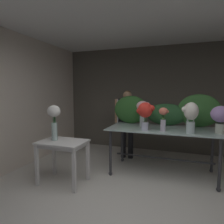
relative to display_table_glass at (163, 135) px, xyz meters
The scene contains 15 objects.
ground_plane 0.82m from the display_table_glass, 158.47° to the right, with size 7.36×7.36×0.00m, color silver.
wall_back 1.69m from the display_table_glass, 101.23° to the left, with size 5.07×0.12×2.72m, color #5B564C.
wall_left 2.91m from the display_table_glass, behind, with size 0.12×3.47×2.72m, color beige.
ceiling_slab 2.05m from the display_table_glass, 158.47° to the right, with size 5.19×3.47×0.12m, color silver.
display_table_glass is the anchor object (origin of this frame).
side_table_white 1.83m from the display_table_glass, 148.77° to the right, with size 0.78×0.55×0.73m.
florist 1.11m from the display_table_glass, 142.95° to the left, with size 0.60×0.24×1.58m.
foliage_backdrop 0.55m from the display_table_glass, 85.21° to the left, with size 2.11×0.29×0.63m.
vase_coral_anemones 0.44m from the display_table_glass, 85.49° to the right, with size 0.17×0.15×0.41m.
vase_blush_freesia 0.61m from the display_table_glass, behind, with size 0.26×0.24×0.50m.
vase_ivory_snapdragons 0.70m from the display_table_glass, 35.38° to the right, with size 0.26×0.23×0.51m.
vase_scarlet_ranunculus 0.61m from the display_table_glass, 134.69° to the right, with size 0.32×0.26×0.50m.
vase_fuchsia_peonies 0.63m from the display_table_glass, ahead, with size 0.23×0.23×0.49m.
vase_lilac_dahlias 1.01m from the display_table_glass, ahead, with size 0.30×0.30×0.45m.
vase_white_roses_tall 2.00m from the display_table_glass, 151.14° to the right, with size 0.22×0.22×0.60m.
Camera 1 is at (0.61, -1.91, 1.56)m, focal length 31.33 mm.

